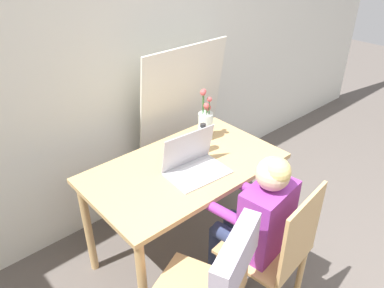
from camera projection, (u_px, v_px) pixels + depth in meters
wall_back at (120, 51)px, 2.47m from camera, size 6.40×0.05×2.50m
dining_table at (185, 178)px, 2.30m from camera, size 1.19×0.69×0.72m
chair_occupied at (274, 252)px, 2.00m from camera, size 0.45×0.45×0.89m
chair_spare at (218, 283)px, 1.66m from camera, size 0.53×0.55×0.90m
person_seated at (258, 216)px, 1.97m from camera, size 0.36×0.46×1.04m
laptop at (194, 163)px, 2.18m from camera, size 0.37×0.27×0.24m
flower_vase at (206, 123)px, 2.48m from camera, size 0.10×0.10×0.35m
water_bottle at (203, 139)px, 2.35m from camera, size 0.06×0.06×0.20m
cardboard_panel at (180, 124)px, 2.91m from camera, size 0.76×0.19×1.27m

